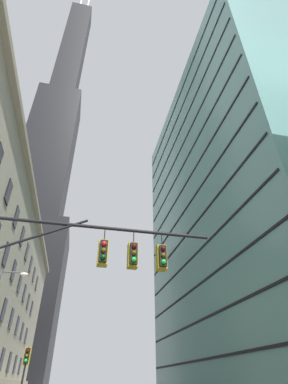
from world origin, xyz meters
TOP-DOWN VIEW (x-y plane):
  - dark_skyscraper at (-21.50, 86.96)m, footprint 25.13×25.13m
  - glass_office_midrise at (19.52, 29.12)m, footprint 17.14×41.42m
  - traffic_signal_mast at (-3.14, 4.41)m, footprint 9.06×0.63m
  - traffic_light_far_left at (-6.33, 16.63)m, footprint 0.40×0.63m

SIDE VIEW (x-z plane):
  - traffic_light_far_left at x=-6.33m, z-range 1.23..4.84m
  - traffic_signal_mast at x=-3.14m, z-range 1.83..9.11m
  - glass_office_midrise at x=19.52m, z-range 0.00..51.22m
  - dark_skyscraper at x=-21.50m, z-range -40.95..167.57m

